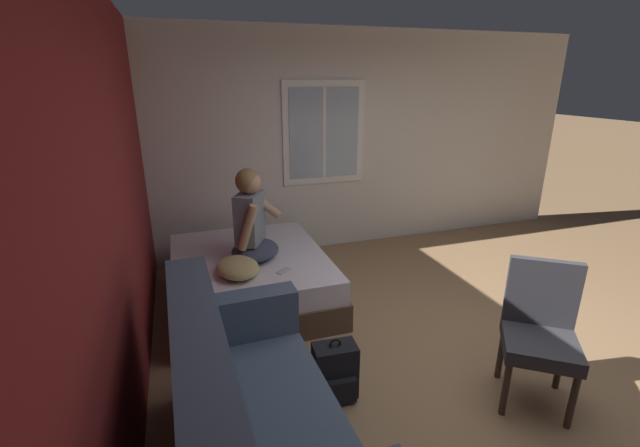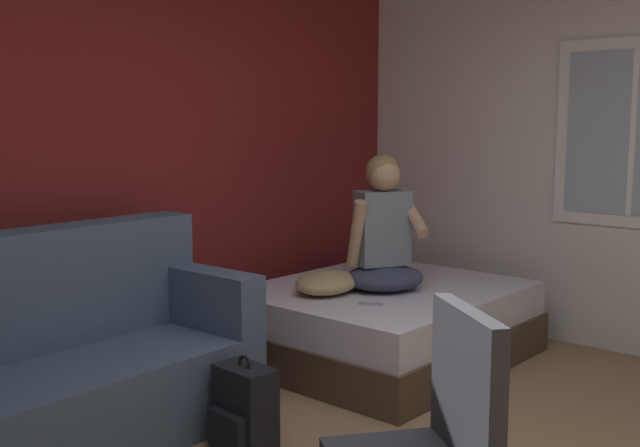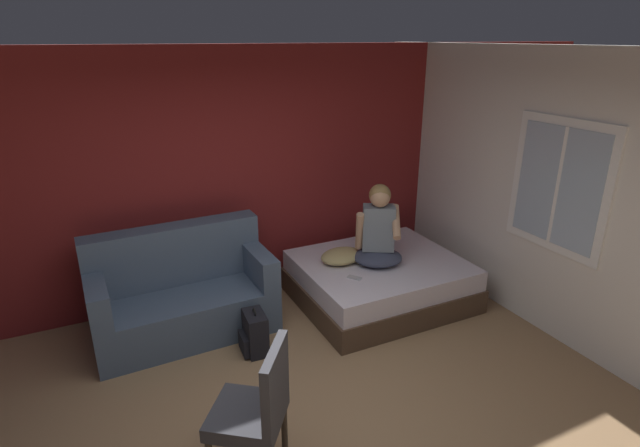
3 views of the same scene
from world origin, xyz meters
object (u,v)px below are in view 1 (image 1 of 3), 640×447
Objects in this scene: side_chair at (540,329)px; cell_phone at (284,271)px; throw_pillow at (238,267)px; person_seated at (252,223)px; couch at (251,426)px; bed at (250,278)px; backpack at (335,372)px.

side_chair is 6.81× the size of cell_phone.
cell_phone is (-0.07, -0.40, -0.07)m from throw_pillow.
side_chair is at bearing -140.08° from person_seated.
couch is 1.97× the size of person_seated.
couch reaches higher than bed.
cell_phone is at bearing -152.71° from bed.
side_chair is at bearing -140.44° from bed.
throw_pillow reaches higher than backpack.
cell_phone is at bearing -152.82° from person_seated.
side_chair is 2.04× the size of throw_pillow.
side_chair is at bearing -107.62° from backpack.
bed is at bearing 171.20° from cell_phone.
couch is 1.69m from throw_pillow.
side_chair reaches higher than backpack.
side_chair is 1.12× the size of person_seated.
person_seated reaches higher than backpack.
bed is 0.58m from cell_phone.
person_seated is at bearing 10.93° from backpack.
couch is (-2.07, 0.34, 0.16)m from bed.
backpack is at bearing 72.38° from side_chair.
throw_pillow is 0.41m from cell_phone.
couch reaches higher than throw_pillow.
throw_pillow reaches higher than bed.
person_seated is 6.08× the size of cell_phone.
bed is 1.79× the size of side_chair.
side_chair reaches higher than cell_phone.
throw_pillow is at bearing -6.07° from couch.
couch is at bearing -55.78° from cell_phone.
couch is 1.98m from side_chair.
person_seated is 0.56m from cell_phone.
person_seated is at bearing -152.09° from bed.
side_chair is 2.07m from cell_phone.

